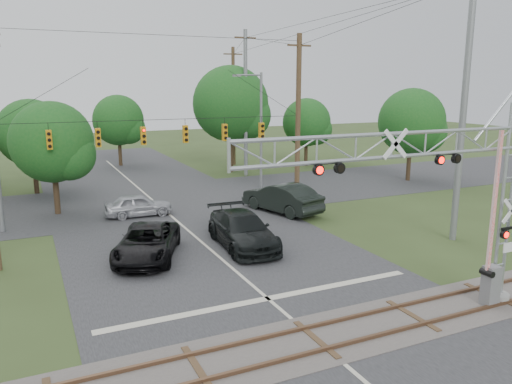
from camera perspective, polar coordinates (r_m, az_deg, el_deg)
name	(u,v)px	position (r m, az deg, el deg)	size (l,w,h in m)	color
ground	(353,372)	(15.45, 11.00, -19.55)	(160.00, 160.00, 0.00)	#30401D
road_main	(225,262)	(23.43, -3.58, -8.01)	(14.00, 90.00, 0.02)	#262628
road_cross	(153,201)	(36.32, -11.71, -0.96)	(90.00, 12.00, 0.02)	#262628
railroad_track	(316,340)	(16.86, 6.86, -16.40)	(90.00, 3.20, 0.17)	#443E3B
crossing_gantry	(440,190)	(17.74, 20.33, 0.25)	(11.46, 0.95, 7.47)	gray
traffic_signal_span	(179,125)	(31.87, -8.84, 7.57)	(19.34, 0.36, 11.50)	slate
pickup_black	(147,242)	(24.24, -12.32, -5.66)	(2.58, 5.60, 1.56)	black
car_dark	(242,230)	(25.37, -1.56, -4.37)	(2.43, 5.97, 1.73)	black
sedan_silver	(138,205)	(32.11, -13.29, -1.46)	(1.67, 4.15, 1.41)	#9D9EA4
suv_dark	(282,198)	(32.23, 2.96, -0.66)	(2.01, 5.77, 1.90)	black
streetlight	(259,126)	(38.57, 0.35, 7.61)	(2.40, 0.25, 9.01)	slate
utility_poles	(201,113)	(35.55, -6.29, 9.01)	(25.36, 29.11, 13.69)	#3C2C1B
treeline	(101,119)	(42.52, -17.27, 7.97)	(54.54, 24.18, 9.90)	#332517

